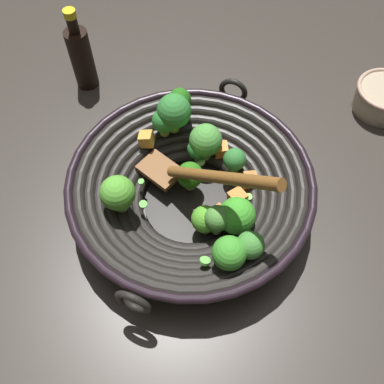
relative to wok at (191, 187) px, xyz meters
name	(u,v)px	position (x,y,z in m)	size (l,w,h in m)	color
ground_plane	(191,205)	(0.00, 0.00, -0.05)	(4.00, 4.00, 0.00)	#332D28
wok	(191,187)	(0.00, 0.00, 0.00)	(0.43, 0.40, 0.22)	black
soy_sauce_bottle	(81,57)	(-0.22, -0.29, 0.01)	(0.04, 0.04, 0.17)	black
prep_bowl	(384,97)	(-0.32, 0.30, -0.03)	(0.11, 0.11, 0.05)	tan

